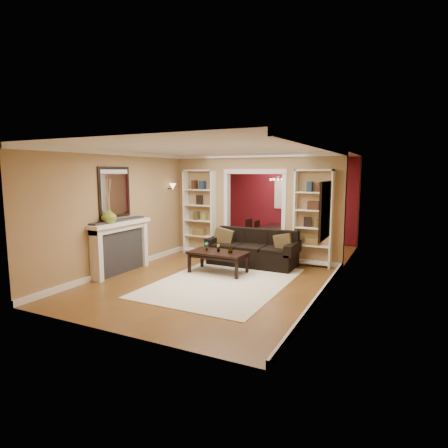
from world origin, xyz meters
The scene contains 30 objects.
floor centered at (0.00, 0.00, 0.00)m, with size 8.00×8.00×0.00m, color brown.
ceiling centered at (0.00, 0.00, 2.70)m, with size 8.00×8.00×0.00m, color white.
wall_back centered at (0.00, 4.00, 1.35)m, with size 8.00×8.00×0.00m, color #A48356.
wall_front centered at (0.00, -4.00, 1.35)m, with size 8.00×8.00×0.00m, color #A48356.
wall_left centered at (-2.25, 0.00, 1.35)m, with size 8.00×8.00×0.00m, color #A48356.
wall_right centered at (2.25, 0.00, 1.35)m, with size 8.00×8.00×0.00m, color #A48356.
partition_wall centered at (0.00, 1.20, 1.35)m, with size 4.50×0.15×2.70m, color #A48356.
red_back_panel centered at (0.00, 3.97, 1.32)m, with size 4.44×0.04×2.64m, color maroon.
dining_window centered at (0.00, 3.93, 1.55)m, with size 0.78×0.03×0.98m, color #8CA5CC.
area_rug centered at (0.25, -1.15, 0.01)m, with size 2.46×3.44×0.01m, color white.
sofa centered at (0.24, 0.45, 0.42)m, with size 2.17×0.94×0.85m, color black.
pillow_left centered at (-0.53, 0.43, 0.64)m, with size 0.46×0.13×0.46m, color brown.
pillow_right centered at (1.01, 0.43, 0.62)m, with size 0.40×0.11×0.40m, color brown.
coffee_table centered at (-0.17, -0.55, 0.24)m, with size 1.28×0.69×0.48m, color black.
plant_left centered at (-0.47, -0.55, 0.58)m, with size 0.10×0.07×0.19m, color #336626.
plant_center centered at (-0.17, -0.55, 0.57)m, with size 0.09×0.08×0.17m, color #336626.
plant_right centered at (0.13, -0.55, 0.59)m, with size 0.12×0.12×0.21m, color #336626.
bookshelf_left centered at (-1.55, 1.03, 1.15)m, with size 0.90×0.30×2.30m, color white.
bookshelf_right centered at (1.55, 1.03, 1.15)m, with size 0.90×0.30×2.30m, color white.
fireplace centered at (-2.09, -1.50, 0.58)m, with size 0.32×1.70×1.16m, color white.
vase centered at (-2.09, -1.84, 1.33)m, with size 0.32×0.32×0.33m, color olive.
mirror centered at (-2.23, -1.50, 1.80)m, with size 0.03×0.95×1.10m, color silver.
wall_sconce centered at (-2.15, 0.55, 1.83)m, with size 0.18×0.18×0.22m, color #FFE0A5.
framed_art centered at (2.21, -1.00, 1.55)m, with size 0.04×0.85×1.05m, color black.
dining_table centered at (0.08, 2.82, 0.30)m, with size 0.96×1.73×0.61m, color black.
dining_chair_nw centered at (-0.47, 2.52, 0.44)m, with size 0.43×0.43×0.88m, color black.
dining_chair_ne centered at (0.63, 2.52, 0.44)m, with size 0.43×0.43×0.87m, color black.
dining_chair_sw centered at (-0.47, 3.12, 0.38)m, with size 0.37×0.37×0.76m, color black.
dining_chair_se centered at (0.63, 3.12, 0.47)m, with size 0.47×0.47×0.95m, color black.
chandelier centered at (0.00, 2.70, 2.02)m, with size 0.50×0.50×0.30m, color #3E241C.
Camera 1 is at (3.55, -7.78, 2.23)m, focal length 30.00 mm.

